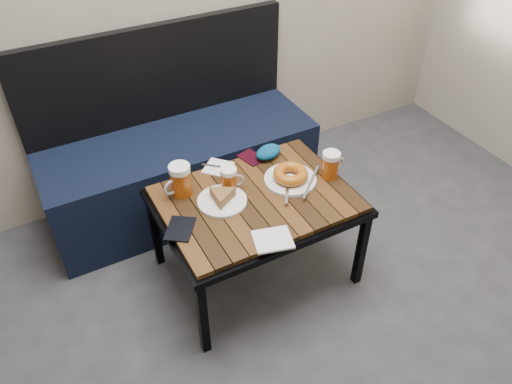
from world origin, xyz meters
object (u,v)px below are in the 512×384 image
beer_mug_right (331,164)px  plate_pie (222,198)px  passport_burgundy (251,158)px  beer_mug_left (180,180)px  knit_pouch (268,152)px  plate_bagel (290,176)px  beer_mug_centre (229,179)px  passport_navy (180,229)px  bench (179,163)px  cafe_table (256,205)px

beer_mug_right → plate_pie: (-0.51, 0.06, -0.04)m
passport_burgundy → plate_pie: bearing=-154.2°
passport_burgundy → beer_mug_left: bearing=177.5°
plate_pie → knit_pouch: size_ratio=1.56×
knit_pouch → plate_bagel: bearing=-90.8°
plate_bagel → knit_pouch: bearing=89.2°
passport_burgundy → plate_bagel: bearing=-88.2°
beer_mug_right → knit_pouch: (-0.17, 0.26, -0.03)m
plate_bagel → knit_pouch: 0.21m
beer_mug_centre → plate_bagel: bearing=-0.5°
plate_pie → passport_navy: size_ratio=1.50×
bench → passport_navy: bench is taller
plate_pie → passport_burgundy: bearing=40.9°
bench → plate_bagel: (0.30, -0.62, 0.23)m
beer_mug_left → passport_navy: 0.23m
cafe_table → passport_navy: size_ratio=5.98×
beer_mug_centre → plate_pie: size_ratio=0.55×
beer_mug_left → beer_mug_right: (0.63, -0.20, -0.01)m
beer_mug_right → passport_navy: size_ratio=0.90×
beer_mug_right → passport_navy: 0.73m
beer_mug_right → knit_pouch: beer_mug_right is taller
cafe_table → passport_navy: 0.36m
plate_pie → passport_navy: 0.23m
beer_mug_centre → passport_navy: beer_mug_centre is taller
beer_mug_right → passport_burgundy: (-0.25, 0.29, -0.06)m
passport_navy → beer_mug_left: bearing=101.8°
passport_navy → plate_pie: bearing=52.6°
cafe_table → plate_bagel: plate_bagel is taller
beer_mug_centre → beer_mug_left: bearing=173.1°
beer_mug_centre → knit_pouch: size_ratio=0.85×
beer_mug_left → beer_mug_centre: bearing=142.9°
beer_mug_centre → passport_navy: 0.31m
bench → beer_mug_right: bearing=-54.4°
bench → beer_mug_right: size_ratio=11.07×
bench → beer_mug_right: 0.87m
plate_pie → bench: bearing=87.6°
beer_mug_right → bench: bearing=122.1°
beer_mug_centre → beer_mug_right: beer_mug_right is taller
cafe_table → passport_burgundy: 0.29m
passport_burgundy → beer_mug_right: bearing=-64.3°
beer_mug_centre → passport_burgundy: bearing=55.0°
cafe_table → knit_pouch: size_ratio=6.22×
cafe_table → knit_pouch: (0.19, 0.23, 0.07)m
beer_mug_centre → passport_burgundy: size_ratio=0.97×
bench → plate_bagel: 0.73m
beer_mug_centre → plate_bagel: 0.28m
beer_mug_right → plate_bagel: bearing=160.2°
beer_mug_centre → plate_bagel: size_ratio=0.41×
beer_mug_left → beer_mug_centre: size_ratio=1.27×
plate_pie → passport_burgundy: plate_pie is taller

